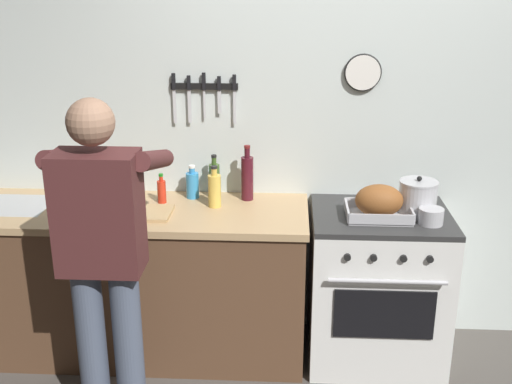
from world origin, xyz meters
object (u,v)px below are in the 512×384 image
(stove, at_px, (377,287))
(bottle_hot_sauce, at_px, (162,191))
(stock_pot, at_px, (418,197))
(roasting_pan, at_px, (379,203))
(person_cook, at_px, (103,249))
(bottle_dish_soap, at_px, (192,184))
(bottle_cooking_oil, at_px, (215,190))
(cutting_board, at_px, (138,213))
(saucepan, at_px, (431,216))
(bottle_olive_oil, at_px, (214,180))
(bottle_wine_red, at_px, (247,177))

(stove, distance_m, bottle_hot_sauce, 1.35)
(stock_pot, bearing_deg, roasting_pan, -161.54)
(person_cook, distance_m, bottle_dish_soap, 0.91)
(stove, bearing_deg, bottle_cooking_oil, 176.08)
(person_cook, relative_size, bottle_dish_soap, 8.39)
(cutting_board, bearing_deg, bottle_cooking_oil, 20.45)
(person_cook, relative_size, stock_pot, 7.66)
(cutting_board, bearing_deg, bottle_dish_soap, 48.57)
(bottle_dish_soap, bearing_deg, stove, -10.71)
(person_cook, relative_size, bottle_cooking_oil, 6.92)
(saucepan, bearing_deg, bottle_hot_sauce, 170.68)
(stove, relative_size, saucepan, 6.87)
(stove, bearing_deg, bottle_olive_oil, 166.94)
(stock_pot, xyz_separation_m, bottle_hot_sauce, (-1.44, 0.10, -0.02))
(bottle_cooking_oil, distance_m, bottle_olive_oil, 0.16)
(person_cook, height_order, bottle_wine_red, person_cook)
(stove, xyz_separation_m, bottle_wine_red, (-0.76, 0.19, 0.59))
(stock_pot, distance_m, bottle_olive_oil, 1.16)
(stock_pot, distance_m, bottle_dish_soap, 1.29)
(stove, height_order, saucepan, saucepan)
(bottle_cooking_oil, height_order, bottle_olive_oil, bottle_olive_oil)
(saucepan, bearing_deg, roasting_pan, 164.59)
(cutting_board, height_order, bottle_wine_red, bottle_wine_red)
(bottle_hot_sauce, bearing_deg, saucepan, -9.32)
(bottle_cooking_oil, bearing_deg, bottle_olive_oil, 96.91)
(bottle_olive_oil, bearing_deg, bottle_wine_red, -8.46)
(bottle_dish_soap, relative_size, bottle_olive_oil, 0.77)
(bottle_wine_red, height_order, bottle_hot_sauce, bottle_wine_red)
(bottle_olive_oil, bearing_deg, bottle_dish_soap, -172.65)
(person_cook, xyz_separation_m, roasting_pan, (1.34, 0.60, 0.03))
(roasting_pan, relative_size, saucepan, 2.69)
(cutting_board, distance_m, bottle_cooking_oil, 0.44)
(bottle_hot_sauce, bearing_deg, cutting_board, -115.32)
(bottle_olive_oil, distance_m, bottle_hot_sauce, 0.32)
(stock_pot, xyz_separation_m, bottle_dish_soap, (-1.27, 0.19, -0.01))
(person_cook, xyz_separation_m, bottle_hot_sauce, (0.12, 0.77, 0.02))
(stock_pot, height_order, bottle_wine_red, bottle_wine_red)
(stock_pot, bearing_deg, saucepan, -72.47)
(person_cook, relative_size, roasting_pan, 4.72)
(person_cook, height_order, bottle_hot_sauce, person_cook)
(saucepan, distance_m, bottle_olive_oil, 1.24)
(person_cook, bearing_deg, roasting_pan, -60.87)
(roasting_pan, bearing_deg, cutting_board, -178.85)
(roasting_pan, bearing_deg, bottle_olive_oil, 163.05)
(roasting_pan, xyz_separation_m, stock_pot, (0.22, 0.07, 0.01))
(cutting_board, bearing_deg, bottle_olive_oil, 38.60)
(bottle_wine_red, xyz_separation_m, bottle_dish_soap, (-0.32, 0.01, -0.06))
(bottle_dish_soap, height_order, bottle_hot_sauce, bottle_dish_soap)
(bottle_cooking_oil, bearing_deg, bottle_wine_red, 35.90)
(bottle_olive_oil, height_order, bottle_hot_sauce, bottle_olive_oil)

